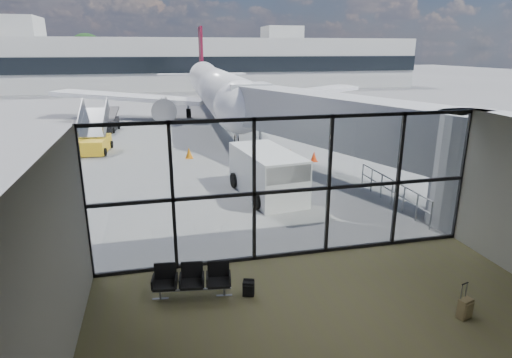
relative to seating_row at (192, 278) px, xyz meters
name	(u,v)px	position (x,y,z in m)	size (l,w,h in m)	color
ground	(188,104)	(3.27, 41.60, -0.51)	(220.00, 220.00, 0.00)	slate
lounge_shell	(367,244)	(3.27, -3.20, 2.14)	(12.02, 8.01, 4.51)	#686541
glass_curtain_wall	(292,189)	(3.27, 1.60, 1.74)	(12.10, 0.12, 4.50)	white
jet_bridge	(344,127)	(8.17, 8.68, 2.25)	(8.00, 16.50, 4.33)	#A8AAAD
apron_railing	(392,188)	(8.87, 5.10, 0.21)	(0.06, 5.46, 1.11)	gray
far_terminal	(173,62)	(2.68, 63.57, 3.70)	(80.00, 12.20, 11.00)	#B2B3AE
tree_3	(14,59)	(-23.73, 73.60, 4.12)	(4.95, 4.95, 7.12)	#382619
tree_4	(51,55)	(-17.73, 73.60, 4.75)	(5.61, 5.61, 8.07)	#382619
tree_5	(87,52)	(-11.73, 73.60, 5.37)	(6.27, 6.27, 9.03)	#382619
seating_row	(192,278)	(0.00, 0.00, 0.00)	(2.06, 0.84, 0.92)	gray
backpack	(249,288)	(1.46, -0.38, -0.29)	(0.35, 0.35, 0.46)	black
suitcase	(465,308)	(6.42, -2.58, -0.23)	(0.38, 0.32, 0.92)	olive
airliner	(214,87)	(5.13, 32.00, 2.26)	(30.45, 35.24, 9.08)	white
service_van	(268,173)	(4.05, 7.44, 0.54)	(2.77, 4.93, 2.05)	white
belt_loader	(107,124)	(-4.46, 25.71, 0.07)	(1.83, 3.86, 1.71)	black
mobile_stairs	(93,142)	(-4.65, 18.30, 0.11)	(2.22, 3.81, 2.58)	yellow
traffic_cone_a	(189,153)	(1.17, 15.24, -0.20)	(0.45, 0.45, 0.65)	orange
traffic_cone_b	(290,154)	(7.05, 13.53, -0.19)	(0.46, 0.46, 0.66)	#D8540B
traffic_cone_c	(314,157)	(8.27, 12.77, -0.22)	(0.42, 0.42, 0.60)	#FF3E0D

